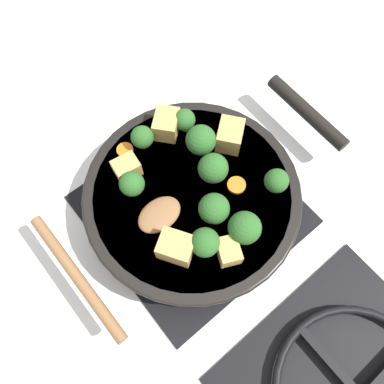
% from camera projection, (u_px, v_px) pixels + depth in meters
% --- Properties ---
extents(ground_plane, '(2.40, 2.40, 0.00)m').
position_uv_depth(ground_plane, '(192.00, 210.00, 0.63)').
color(ground_plane, silver).
extents(front_burner_grate, '(0.31, 0.31, 0.03)m').
position_uv_depth(front_burner_grate, '(192.00, 207.00, 0.62)').
color(front_burner_grate, black).
rests_on(front_burner_grate, ground_plane).
extents(skillet_pan, '(0.43, 0.33, 0.05)m').
position_uv_depth(skillet_pan, '(193.00, 197.00, 0.58)').
color(skillet_pan, black).
rests_on(skillet_pan, front_burner_grate).
extents(wooden_spoon, '(0.18, 0.21, 0.02)m').
position_uv_depth(wooden_spoon, '(117.00, 249.00, 0.52)').
color(wooden_spoon, brown).
rests_on(wooden_spoon, skillet_pan).
extents(tofu_cube_center_large, '(0.04, 0.03, 0.03)m').
position_uv_depth(tofu_cube_center_large, '(127.00, 168.00, 0.56)').
color(tofu_cube_center_large, tan).
rests_on(tofu_cube_center_large, skillet_pan).
extents(tofu_cube_near_handle, '(0.06, 0.06, 0.04)m').
position_uv_depth(tofu_cube_near_handle, '(230.00, 135.00, 0.58)').
color(tofu_cube_near_handle, tan).
rests_on(tofu_cube_near_handle, skillet_pan).
extents(tofu_cube_east_chunk, '(0.06, 0.06, 0.04)m').
position_uv_depth(tofu_cube_east_chunk, '(167.00, 124.00, 0.59)').
color(tofu_cube_east_chunk, tan).
rests_on(tofu_cube_east_chunk, skillet_pan).
extents(tofu_cube_west_chunk, '(0.06, 0.06, 0.04)m').
position_uv_depth(tofu_cube_west_chunk, '(176.00, 247.00, 0.51)').
color(tofu_cube_west_chunk, tan).
rests_on(tofu_cube_west_chunk, skillet_pan).
extents(tofu_cube_back_piece, '(0.04, 0.05, 0.03)m').
position_uv_depth(tofu_cube_back_piece, '(229.00, 251.00, 0.51)').
color(tofu_cube_back_piece, tan).
rests_on(tofu_cube_back_piece, skillet_pan).
extents(broccoli_floret_near_spoon, '(0.05, 0.05, 0.05)m').
position_uv_depth(broccoli_floret_near_spoon, '(245.00, 228.00, 0.51)').
color(broccoli_floret_near_spoon, '#709956').
rests_on(broccoli_floret_near_spoon, skillet_pan).
extents(broccoli_floret_center_top, '(0.04, 0.04, 0.05)m').
position_uv_depth(broccoli_floret_center_top, '(205.00, 242.00, 0.50)').
color(broccoli_floret_center_top, '#709956').
rests_on(broccoli_floret_center_top, skillet_pan).
extents(broccoli_floret_east_rim, '(0.03, 0.03, 0.04)m').
position_uv_depth(broccoli_floret_east_rim, '(184.00, 120.00, 0.58)').
color(broccoli_floret_east_rim, '#709956').
rests_on(broccoli_floret_east_rim, skillet_pan).
extents(broccoli_floret_west_rim, '(0.04, 0.04, 0.05)m').
position_uv_depth(broccoli_floret_west_rim, '(211.00, 211.00, 0.52)').
color(broccoli_floret_west_rim, '#709956').
rests_on(broccoli_floret_west_rim, skillet_pan).
extents(broccoli_floret_north_edge, '(0.04, 0.04, 0.04)m').
position_uv_depth(broccoli_floret_north_edge, '(132.00, 184.00, 0.54)').
color(broccoli_floret_north_edge, '#709956').
rests_on(broccoli_floret_north_edge, skillet_pan).
extents(broccoli_floret_south_cluster, '(0.05, 0.05, 0.05)m').
position_uv_depth(broccoli_floret_south_cluster, '(201.00, 140.00, 0.56)').
color(broccoli_floret_south_cluster, '#709956').
rests_on(broccoli_floret_south_cluster, skillet_pan).
extents(broccoli_floret_mid_floret, '(0.04, 0.04, 0.04)m').
position_uv_depth(broccoli_floret_mid_floret, '(276.00, 181.00, 0.54)').
color(broccoli_floret_mid_floret, '#709956').
rests_on(broccoli_floret_mid_floret, skillet_pan).
extents(broccoli_floret_small_inner, '(0.04, 0.04, 0.04)m').
position_uv_depth(broccoli_floret_small_inner, '(142.00, 137.00, 0.57)').
color(broccoli_floret_small_inner, '#709956').
rests_on(broccoli_floret_small_inner, skillet_pan).
extents(broccoli_floret_tall_stem, '(0.05, 0.05, 0.05)m').
position_uv_depth(broccoli_floret_tall_stem, '(212.00, 168.00, 0.55)').
color(broccoli_floret_tall_stem, '#709956').
rests_on(broccoli_floret_tall_stem, skillet_pan).
extents(carrot_slice_orange_thin, '(0.03, 0.03, 0.01)m').
position_uv_depth(carrot_slice_orange_thin, '(236.00, 185.00, 0.56)').
color(carrot_slice_orange_thin, orange).
rests_on(carrot_slice_orange_thin, skillet_pan).
extents(carrot_slice_near_center, '(0.03, 0.03, 0.01)m').
position_uv_depth(carrot_slice_near_center, '(125.00, 150.00, 0.59)').
color(carrot_slice_near_center, orange).
rests_on(carrot_slice_near_center, skillet_pan).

